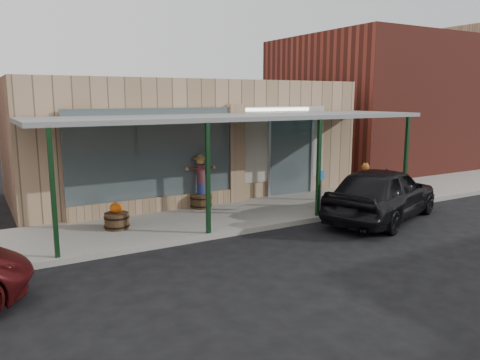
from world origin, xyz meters
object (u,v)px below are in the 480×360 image
handicap_sign (321,186)px  barrel_scarecrow (201,190)px  parked_sedan (382,193)px  barrel_pumpkin (117,219)px

handicap_sign → barrel_scarecrow: bearing=129.3°
barrel_scarecrow → parked_sedan: (4.24, -3.57, 0.09)m
barrel_pumpkin → parked_sedan: size_ratio=0.15×
barrel_scarecrow → parked_sedan: 5.54m
parked_sedan → barrel_scarecrow: bearing=29.2°
barrel_scarecrow → handicap_sign: size_ratio=1.33×
barrel_scarecrow → barrel_pumpkin: barrel_scarecrow is taller
barrel_pumpkin → parked_sedan: bearing=-19.2°
handicap_sign → parked_sedan: parked_sedan is taller
barrel_scarecrow → parked_sedan: barrel_scarecrow is taller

